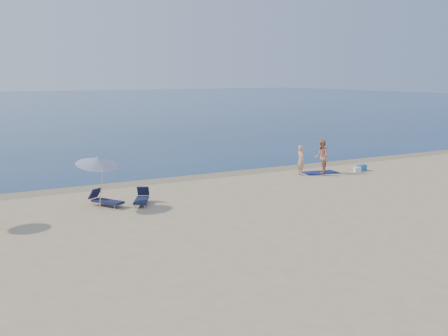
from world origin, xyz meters
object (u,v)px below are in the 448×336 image
object	(u,v)px
person_left	(301,160)
blue_cooler	(362,168)
umbrella_near	(97,161)
person_right	(321,157)

from	to	relation	value
person_left	blue_cooler	world-z (taller)	person_left
blue_cooler	umbrella_near	size ratio (longest dim) A/B	0.21
person_right	umbrella_near	bearing A→B (deg)	-45.81
person_left	umbrella_near	xyz separation A→B (m)	(-11.92, -2.02, 1.13)
person_right	blue_cooler	xyz separation A→B (m)	(2.56, -0.50, -0.76)
blue_cooler	person_left	bearing A→B (deg)	161.60
person_right	blue_cooler	size ratio (longest dim) A/B	3.81
person_left	umbrella_near	world-z (taller)	umbrella_near
blue_cooler	umbrella_near	bearing A→B (deg)	175.93
umbrella_near	person_left	bearing A→B (deg)	-5.59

